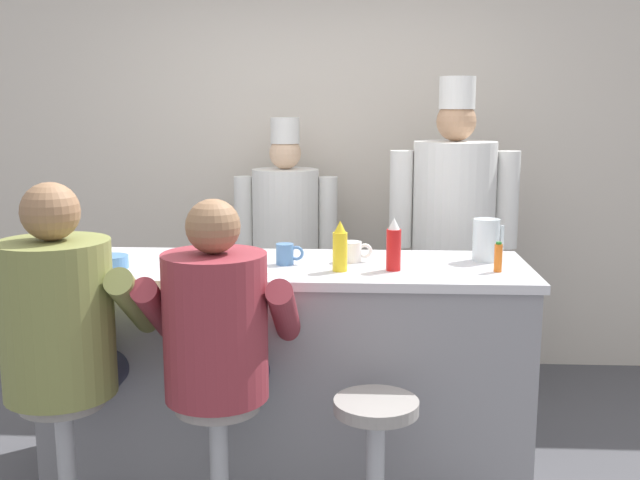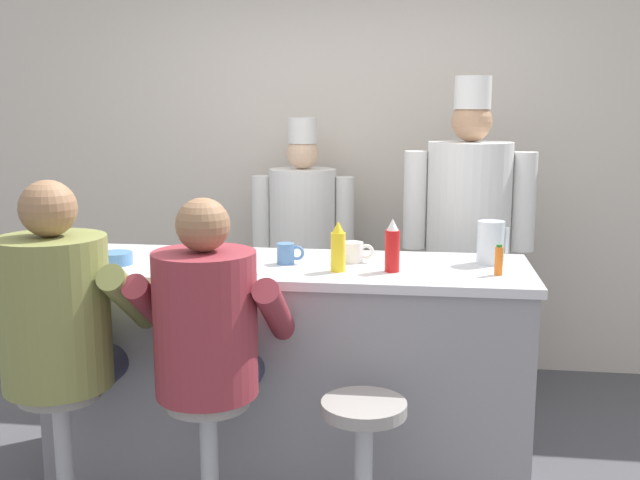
% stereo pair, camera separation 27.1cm
% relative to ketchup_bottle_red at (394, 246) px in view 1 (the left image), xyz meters
% --- Properties ---
extents(wall_back, '(10.00, 0.06, 2.70)m').
position_rel_ketchup_bottle_red_xyz_m(wall_back, '(-0.48, 1.70, 0.23)').
color(wall_back, beige).
rests_on(wall_back, ground_plane).
extents(diner_counter, '(2.21, 0.73, 1.01)m').
position_rel_ketchup_bottle_red_xyz_m(diner_counter, '(-0.48, 0.11, -0.61)').
color(diner_counter, gray).
rests_on(diner_counter, ground_plane).
extents(ketchup_bottle_red, '(0.06, 0.06, 0.24)m').
position_rel_ketchup_bottle_red_xyz_m(ketchup_bottle_red, '(0.00, 0.00, 0.00)').
color(ketchup_bottle_red, red).
rests_on(ketchup_bottle_red, diner_counter).
extents(mustard_bottle_yellow, '(0.07, 0.07, 0.22)m').
position_rel_ketchup_bottle_red_xyz_m(mustard_bottle_yellow, '(-0.24, -0.03, -0.01)').
color(mustard_bottle_yellow, yellow).
rests_on(mustard_bottle_yellow, diner_counter).
extents(hot_sauce_bottle_orange, '(0.04, 0.04, 0.13)m').
position_rel_ketchup_bottle_red_xyz_m(hot_sauce_bottle_orange, '(0.46, -0.01, -0.05)').
color(hot_sauce_bottle_orange, orange).
rests_on(hot_sauce_bottle_orange, diner_counter).
extents(water_pitcher_clear, '(0.14, 0.12, 0.20)m').
position_rel_ketchup_bottle_red_xyz_m(water_pitcher_clear, '(0.44, 0.23, -0.01)').
color(water_pitcher_clear, silver).
rests_on(water_pitcher_clear, diner_counter).
extents(breakfast_plate, '(0.25, 0.25, 0.05)m').
position_rel_ketchup_bottle_red_xyz_m(breakfast_plate, '(-0.66, -0.12, -0.10)').
color(breakfast_plate, white).
rests_on(breakfast_plate, diner_counter).
extents(cereal_bowl, '(0.15, 0.15, 0.06)m').
position_rel_ketchup_bottle_red_xyz_m(cereal_bowl, '(-1.26, -0.02, -0.08)').
color(cereal_bowl, '#4C7FB7').
rests_on(cereal_bowl, diner_counter).
extents(coffee_mug_blue, '(0.13, 0.08, 0.10)m').
position_rel_ketchup_bottle_red_xyz_m(coffee_mug_blue, '(-0.49, 0.10, -0.06)').
color(coffee_mug_blue, '#4C7AB2').
rests_on(coffee_mug_blue, diner_counter).
extents(coffee_mug_white, '(0.15, 0.09, 0.10)m').
position_rel_ketchup_bottle_red_xyz_m(coffee_mug_white, '(-0.18, 0.17, -0.06)').
color(coffee_mug_white, white).
rests_on(coffee_mug_white, diner_counter).
extents(diner_seated_olive, '(0.66, 0.65, 1.45)m').
position_rel_ketchup_bottle_red_xyz_m(diner_seated_olive, '(-1.32, -0.47, -0.24)').
color(diner_seated_olive, '#B2B5BA').
rests_on(diner_seated_olive, ground_plane).
extents(diner_seated_maroon, '(0.61, 0.61, 1.39)m').
position_rel_ketchup_bottle_red_xyz_m(diner_seated_maroon, '(-0.70, -0.47, -0.27)').
color(diner_seated_maroon, '#B2B5BA').
rests_on(diner_seated_maroon, ground_plane).
extents(empty_stool_round, '(0.33, 0.33, 0.61)m').
position_rel_ketchup_bottle_red_xyz_m(empty_stool_round, '(-0.08, -0.50, -0.71)').
color(empty_stool_round, '#B2B5BA').
rests_on(empty_stool_round, ground_plane).
extents(cook_in_whites_near, '(0.65, 0.41, 1.66)m').
position_rel_ketchup_bottle_red_xyz_m(cook_in_whites_near, '(-0.61, 1.36, -0.21)').
color(cook_in_whites_near, '#232328').
rests_on(cook_in_whites_near, ground_plane).
extents(cook_in_whites_far, '(0.74, 0.47, 1.89)m').
position_rel_ketchup_bottle_red_xyz_m(cook_in_whites_far, '(0.39, 1.05, -0.08)').
color(cook_in_whites_far, '#232328').
rests_on(cook_in_whites_far, ground_plane).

